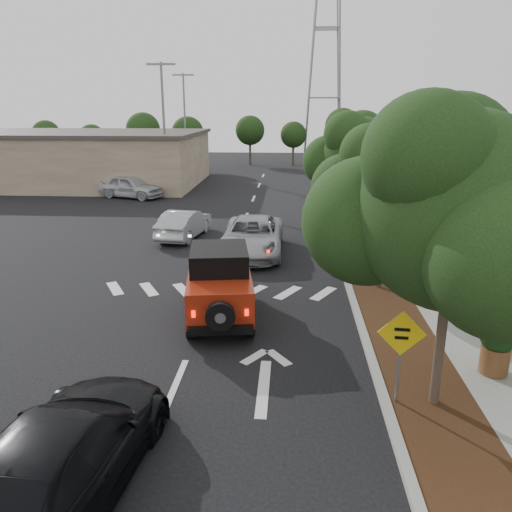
# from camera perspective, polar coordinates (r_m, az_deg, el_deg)

# --- Properties ---
(ground) EXTENTS (120.00, 120.00, 0.00)m
(ground) POSITION_cam_1_polar(r_m,az_deg,el_deg) (11.85, -9.14, -14.26)
(ground) COLOR black
(ground) RESTS_ON ground
(curb) EXTENTS (0.20, 70.00, 0.15)m
(curb) POSITION_cam_1_polar(r_m,az_deg,el_deg) (22.77, 9.08, 1.26)
(curb) COLOR #9E9B93
(curb) RESTS_ON ground
(planting_strip) EXTENTS (1.80, 70.00, 0.12)m
(planting_strip) POSITION_cam_1_polar(r_m,az_deg,el_deg) (22.89, 11.57, 1.16)
(planting_strip) COLOR black
(planting_strip) RESTS_ON ground
(sidewalk) EXTENTS (2.00, 70.00, 0.12)m
(sidewalk) POSITION_cam_1_polar(r_m,az_deg,el_deg) (23.22, 16.22, 1.05)
(sidewalk) COLOR gray
(sidewalk) RESTS_ON ground
(hedge) EXTENTS (0.80, 70.00, 0.80)m
(hedge) POSITION_cam_1_polar(r_m,az_deg,el_deg) (23.48, 19.62, 1.77)
(hedge) COLOR black
(hedge) RESTS_ON ground
(commercial_building) EXTENTS (22.00, 12.00, 4.00)m
(commercial_building) POSITION_cam_1_polar(r_m,az_deg,el_deg) (44.15, -21.21, 10.32)
(commercial_building) COLOR #7B6E55
(commercial_building) RESTS_ON ground
(transmission_tower) EXTENTS (7.00, 4.00, 28.00)m
(transmission_tower) POSITION_cam_1_polar(r_m,az_deg,el_deg) (58.30, 7.49, 10.59)
(transmission_tower) COLOR slate
(transmission_tower) RESTS_ON ground
(street_tree_near) EXTENTS (3.80, 3.80, 5.92)m
(street_tree_near) POSITION_cam_1_polar(r_m,az_deg,el_deg) (11.58, 19.55, -15.90)
(street_tree_near) COLOR black
(street_tree_near) RESTS_ON ground
(street_tree_mid) EXTENTS (3.20, 3.20, 5.32)m
(street_tree_mid) POSITION_cam_1_polar(r_m,az_deg,el_deg) (17.73, 13.77, -3.78)
(street_tree_mid) COLOR black
(street_tree_mid) RESTS_ON ground
(street_tree_far) EXTENTS (3.40, 3.40, 5.62)m
(street_tree_far) POSITION_cam_1_polar(r_m,az_deg,el_deg) (23.86, 11.26, 1.67)
(street_tree_far) COLOR black
(street_tree_far) RESTS_ON ground
(light_pole_a) EXTENTS (2.00, 0.22, 9.00)m
(light_pole_a) POSITION_cam_1_polar(r_m,az_deg,el_deg) (37.48, -10.09, 7.14)
(light_pole_a) COLOR slate
(light_pole_a) RESTS_ON ground
(light_pole_b) EXTENTS (2.00, 0.22, 9.00)m
(light_pole_b) POSITION_cam_1_polar(r_m,az_deg,el_deg) (49.29, -7.90, 9.48)
(light_pole_b) COLOR slate
(light_pole_b) RESTS_ON ground
(red_jeep) EXTENTS (2.32, 4.23, 2.09)m
(red_jeep) POSITION_cam_1_polar(r_m,az_deg,el_deg) (14.84, -4.19, -3.01)
(red_jeep) COLOR black
(red_jeep) RESTS_ON ground
(silver_suv_ahead) EXTENTS (2.56, 5.50, 1.53)m
(silver_suv_ahead) POSITION_cam_1_polar(r_m,az_deg,el_deg) (21.26, -0.43, 2.28)
(silver_suv_ahead) COLOR #A0A1A7
(silver_suv_ahead) RESTS_ON ground
(black_suv_oncoming) EXTENTS (2.59, 5.43, 1.53)m
(black_suv_oncoming) POSITION_cam_1_polar(r_m,az_deg,el_deg) (9.02, -21.24, -20.50)
(black_suv_oncoming) COLOR black
(black_suv_oncoming) RESTS_ON ground
(silver_sedan_oncoming) EXTENTS (2.07, 4.29, 1.36)m
(silver_sedan_oncoming) POSITION_cam_1_polar(r_m,az_deg,el_deg) (24.17, -8.20, 3.67)
(silver_sedan_oncoming) COLOR #A4A7AB
(silver_sedan_oncoming) RESTS_ON ground
(parked_suv) EXTENTS (4.93, 3.28, 1.56)m
(parked_suv) POSITION_cam_1_polar(r_m,az_deg,el_deg) (35.74, -14.11, 7.70)
(parked_suv) COLOR #B6BABE
(parked_suv) RESTS_ON ground
(speed_hump_sign) EXTENTS (0.97, 0.11, 2.06)m
(speed_hump_sign) POSITION_cam_1_polar(r_m,az_deg,el_deg) (10.67, 16.21, -9.72)
(speed_hump_sign) COLOR slate
(speed_hump_sign) RESTS_ON ground
(terracotta_planter) EXTENTS (0.80, 0.80, 1.40)m
(terracotta_planter) POSITION_cam_1_polar(r_m,az_deg,el_deg) (12.78, 25.87, -8.65)
(terracotta_planter) COLOR brown
(terracotta_planter) RESTS_ON ground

